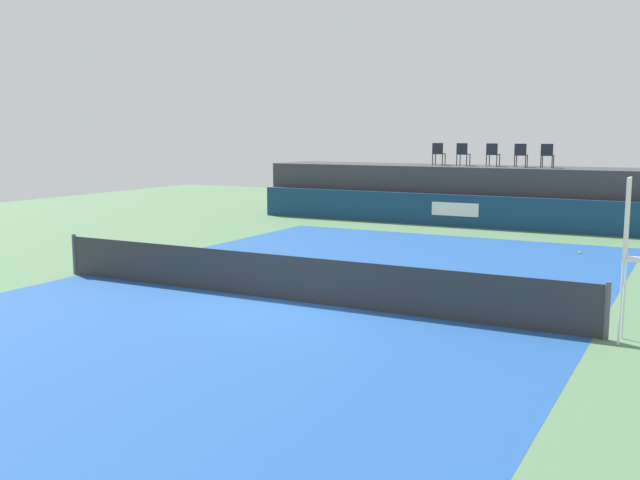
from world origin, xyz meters
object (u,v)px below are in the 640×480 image
spectator_chair_right (521,154)px  tennis_ball (580,252)px  spectator_chair_center (493,154)px  spectator_chair_far_right (547,154)px  spectator_chair_left (463,153)px  net_post_near (75,254)px  net_post_far (607,311)px  spectator_chair_far_left (438,153)px  umpire_chair (632,249)px

spectator_chair_right → tennis_ball: spectator_chair_right is taller
spectator_chair_center → spectator_chair_far_right: (2.07, -0.12, 0.00)m
spectator_chair_left → spectator_chair_center: 1.20m
net_post_near → net_post_far: bearing=0.0°
spectator_chair_right → spectator_chair_center: bearing=170.9°
tennis_ball → spectator_chair_far_left: bearing=136.2°
net_post_far → spectator_chair_far_right: bearing=104.8°
spectator_chair_left → tennis_ball: 8.66m
spectator_chair_center → spectator_chair_far_right: same height
tennis_ball → net_post_far: bearing=-78.9°
spectator_chair_far_right → net_post_far: spectator_chair_far_right is taller
spectator_chair_far_left → tennis_ball: bearing=-43.8°
net_post_far → spectator_chair_right: bearing=108.2°
spectator_chair_left → umpire_chair: bearing=-63.6°
spectator_chair_left → net_post_far: bearing=-64.6°
spectator_chair_left → spectator_chair_right: 2.32m
spectator_chair_left → tennis_ball: (5.47, -6.17, -2.66)m
spectator_chair_center → umpire_chair: bearing=-67.3°
spectator_chair_center → net_post_far: (6.07, -15.28, -2.19)m
spectator_chair_right → tennis_ball: (3.16, -5.96, -2.66)m
spectator_chair_center → net_post_near: 16.68m
spectator_chair_right → umpire_chair: bearing=-70.7°
spectator_chair_far_left → spectator_chair_center: (2.22, -0.08, 0.00)m
spectator_chair_right → net_post_near: size_ratio=0.89×
spectator_chair_left → net_post_near: (-5.14, -15.31, -2.19)m
net_post_near → net_post_far: (12.40, 0.00, 0.00)m
spectator_chair_right → net_post_near: (-7.45, -15.10, -2.19)m
spectator_chair_right → tennis_ball: size_ratio=13.06×
spectator_chair_right → spectator_chair_far_right: bearing=3.7°
spectator_chair_right → net_post_near: 16.98m
spectator_chair_left → tennis_ball: bearing=-48.5°
spectator_chair_left → net_post_far: 17.09m
spectator_chair_far_left → umpire_chair: spectator_chair_far_left is taller
spectator_chair_far_left → spectator_chair_left: size_ratio=1.00×
spectator_chair_far_left → net_post_near: size_ratio=0.89×
spectator_chair_center → net_post_far: size_ratio=0.89×
spectator_chair_right → net_post_far: bearing=-71.8°
spectator_chair_far_right → tennis_ball: 6.94m
spectator_chair_far_left → net_post_near: (-4.11, -15.36, -2.19)m
net_post_far → spectator_chair_left: bearing=115.4°
spectator_chair_left → net_post_far: spectator_chair_left is taller
spectator_chair_far_right → umpire_chair: bearing=-74.1°
spectator_chair_far_left → umpire_chair: (8.61, -15.35, -1.11)m
spectator_chair_far_left → tennis_ball: 9.37m
spectator_chair_far_right → tennis_ball: size_ratio=13.06×
spectator_chair_center → spectator_chair_left: bearing=178.3°
spectator_chair_far_left → spectator_chair_center: same height
net_post_far → spectator_chair_center: bearing=111.7°
spectator_chair_far_right → net_post_near: bearing=-119.0°
spectator_chair_far_left → spectator_chair_far_right: bearing=-2.6°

